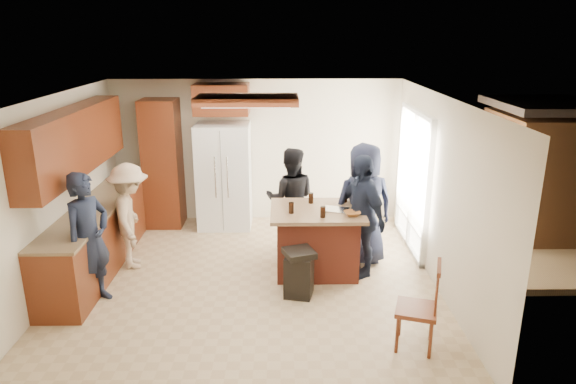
{
  "coord_description": "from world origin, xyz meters",
  "views": [
    {
      "loc": [
        0.43,
        -6.35,
        3.27
      ],
      "look_at": [
        0.52,
        0.4,
        1.15
      ],
      "focal_mm": 32.0,
      "sensor_mm": 36.0,
      "label": 1
    }
  ],
  "objects_px": {
    "trash_bin": "(299,272)",
    "spindle_chair": "(418,309)",
    "person_side_right": "(361,216)",
    "person_behind_right": "(364,205)",
    "kitchen_island": "(317,240)",
    "refrigerator": "(224,176)",
    "person_counter": "(131,216)",
    "person_behind_left": "(291,199)",
    "person_front_left": "(89,239)"
  },
  "relations": [
    {
      "from": "refrigerator",
      "to": "trash_bin",
      "type": "distance_m",
      "value": 2.85
    },
    {
      "from": "person_behind_right",
      "to": "refrigerator",
      "type": "bearing_deg",
      "value": -46.2
    },
    {
      "from": "person_counter",
      "to": "person_side_right",
      "type": "bearing_deg",
      "value": -108.49
    },
    {
      "from": "person_front_left",
      "to": "trash_bin",
      "type": "bearing_deg",
      "value": -58.9
    },
    {
      "from": "person_behind_left",
      "to": "person_side_right",
      "type": "height_order",
      "value": "person_side_right"
    },
    {
      "from": "trash_bin",
      "to": "spindle_chair",
      "type": "relative_size",
      "value": 0.63
    },
    {
      "from": "person_front_left",
      "to": "person_counter",
      "type": "height_order",
      "value": "person_front_left"
    },
    {
      "from": "person_front_left",
      "to": "spindle_chair",
      "type": "distance_m",
      "value": 3.95
    },
    {
      "from": "person_front_left",
      "to": "person_side_right",
      "type": "distance_m",
      "value": 3.52
    },
    {
      "from": "person_side_right",
      "to": "kitchen_island",
      "type": "relative_size",
      "value": 1.34
    },
    {
      "from": "person_front_left",
      "to": "refrigerator",
      "type": "height_order",
      "value": "refrigerator"
    },
    {
      "from": "person_behind_right",
      "to": "kitchen_island",
      "type": "relative_size",
      "value": 1.4
    },
    {
      "from": "kitchen_island",
      "to": "person_counter",
      "type": "bearing_deg",
      "value": 175.58
    },
    {
      "from": "refrigerator",
      "to": "trash_bin",
      "type": "relative_size",
      "value": 2.86
    },
    {
      "from": "person_counter",
      "to": "refrigerator",
      "type": "bearing_deg",
      "value": -49.34
    },
    {
      "from": "person_behind_right",
      "to": "trash_bin",
      "type": "bearing_deg",
      "value": 35.11
    },
    {
      "from": "person_behind_right",
      "to": "spindle_chair",
      "type": "distance_m",
      "value": 2.21
    },
    {
      "from": "person_behind_right",
      "to": "person_side_right",
      "type": "relative_size",
      "value": 1.04
    },
    {
      "from": "person_behind_right",
      "to": "person_side_right",
      "type": "xyz_separation_m",
      "value": [
        -0.09,
        -0.36,
        -0.04
      ]
    },
    {
      "from": "person_behind_right",
      "to": "person_counter",
      "type": "bearing_deg",
      "value": -9.38
    },
    {
      "from": "person_side_right",
      "to": "trash_bin",
      "type": "relative_size",
      "value": 2.73
    },
    {
      "from": "kitchen_island",
      "to": "spindle_chair",
      "type": "bearing_deg",
      "value": -62.81
    },
    {
      "from": "refrigerator",
      "to": "kitchen_island",
      "type": "relative_size",
      "value": 1.41
    },
    {
      "from": "trash_bin",
      "to": "spindle_chair",
      "type": "height_order",
      "value": "spindle_chair"
    },
    {
      "from": "kitchen_island",
      "to": "person_behind_left",
      "type": "bearing_deg",
      "value": 112.16
    },
    {
      "from": "kitchen_island",
      "to": "spindle_chair",
      "type": "relative_size",
      "value": 1.29
    },
    {
      "from": "person_behind_left",
      "to": "spindle_chair",
      "type": "bearing_deg",
      "value": 117.63
    },
    {
      "from": "person_behind_left",
      "to": "person_front_left",
      "type": "bearing_deg",
      "value": 36.07
    },
    {
      "from": "person_front_left",
      "to": "spindle_chair",
      "type": "bearing_deg",
      "value": -77.07
    },
    {
      "from": "refrigerator",
      "to": "spindle_chair",
      "type": "height_order",
      "value": "refrigerator"
    },
    {
      "from": "kitchen_island",
      "to": "spindle_chair",
      "type": "distance_m",
      "value": 2.09
    },
    {
      "from": "trash_bin",
      "to": "person_side_right",
      "type": "bearing_deg",
      "value": 36.0
    },
    {
      "from": "person_behind_left",
      "to": "spindle_chair",
      "type": "distance_m",
      "value": 3.03
    },
    {
      "from": "person_behind_left",
      "to": "person_side_right",
      "type": "bearing_deg",
      "value": 137.73
    },
    {
      "from": "person_behind_right",
      "to": "spindle_chair",
      "type": "relative_size",
      "value": 1.8
    },
    {
      "from": "person_counter",
      "to": "refrigerator",
      "type": "xyz_separation_m",
      "value": [
        1.16,
        1.62,
        0.13
      ]
    },
    {
      "from": "person_side_right",
      "to": "spindle_chair",
      "type": "distance_m",
      "value": 1.87
    },
    {
      "from": "person_front_left",
      "to": "person_side_right",
      "type": "xyz_separation_m",
      "value": [
        3.44,
        0.77,
        0.01
      ]
    },
    {
      "from": "person_side_right",
      "to": "kitchen_island",
      "type": "bearing_deg",
      "value": -120.9
    },
    {
      "from": "person_side_right",
      "to": "refrigerator",
      "type": "bearing_deg",
      "value": -156.65
    },
    {
      "from": "person_behind_right",
      "to": "refrigerator",
      "type": "xyz_separation_m",
      "value": [
        -2.16,
        1.53,
        0.0
      ]
    },
    {
      "from": "refrigerator",
      "to": "person_side_right",
      "type": "bearing_deg",
      "value": -42.38
    },
    {
      "from": "person_front_left",
      "to": "person_side_right",
      "type": "relative_size",
      "value": 0.99
    },
    {
      "from": "person_behind_right",
      "to": "person_behind_left",
      "type": "bearing_deg",
      "value": -39.41
    },
    {
      "from": "person_behind_left",
      "to": "refrigerator",
      "type": "bearing_deg",
      "value": -38.76
    },
    {
      "from": "person_front_left",
      "to": "person_behind_left",
      "type": "height_order",
      "value": "person_front_left"
    },
    {
      "from": "person_side_right",
      "to": "spindle_chair",
      "type": "relative_size",
      "value": 1.73
    },
    {
      "from": "person_front_left",
      "to": "trash_bin",
      "type": "height_order",
      "value": "person_front_left"
    },
    {
      "from": "person_behind_left",
      "to": "refrigerator",
      "type": "relative_size",
      "value": 0.89
    },
    {
      "from": "spindle_chair",
      "to": "person_behind_right",
      "type": "bearing_deg",
      "value": 97.16
    }
  ]
}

